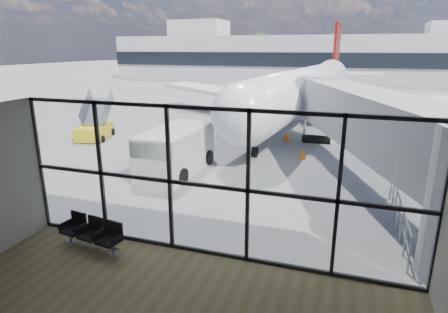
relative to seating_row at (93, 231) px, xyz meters
The scene contains 19 objects.
ground 40.89m from the seating_row, 85.03° to the left, with size 220.00×220.00×0.00m, color slate.
lounge_shell 5.79m from the seating_row, 48.91° to the right, with size 12.02×8.01×4.51m.
glass_curtain_wall 4.00m from the seating_row, 11.75° to the left, with size 12.10×0.12×4.50m.
jet_bridge 11.72m from the seating_row, 42.77° to the left, with size 8.00×16.50×4.33m.
apron_railing 10.08m from the seating_row, 24.86° to the left, with size 0.06×5.46×1.11m.
far_terminal 62.88m from the seating_row, 87.30° to the left, with size 80.00×12.20×11.00m.
tree_0 83.82m from the seating_row, 119.68° to the left, with size 4.95×4.95×7.12m.
tree_1 81.06m from the seating_row, 115.99° to the left, with size 5.61×5.61×8.07m.
tree_2 78.66m from the seating_row, 112.05° to the left, with size 6.27×6.27×9.03m.
tree_3 76.54m from the seating_row, 107.87° to the left, with size 4.95×4.95×7.12m.
tree_4 74.95m from the seating_row, 103.50° to the left, with size 5.61×5.61×8.07m.
tree_5 73.83m from the seating_row, 98.95° to the left, with size 6.27×6.27×9.03m.
seating_row is the anchor object (origin of this frame).
airliner 24.68m from the seating_row, 81.04° to the left, with size 29.32×34.07×8.79m.
service_van 7.56m from the seating_row, 95.69° to the left, with size 2.49×5.03×2.17m.
belt_loader 25.08m from the seating_row, 98.00° to the left, with size 2.40×3.81×1.66m.
mobile_stairs 15.37m from the seating_row, 126.35° to the left, with size 2.67×3.95×2.55m.
traffic_cone_a 12.92m from the seating_row, 67.10° to the left, with size 0.42×0.42×0.60m.
traffic_cone_b 16.25m from the seating_row, 77.45° to the left, with size 0.44×0.44×0.63m.
Camera 1 is at (3.61, -9.42, 6.03)m, focal length 30.00 mm.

